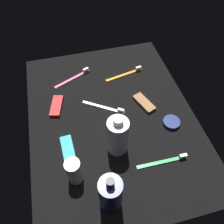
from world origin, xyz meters
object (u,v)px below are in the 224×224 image
object	(u,v)px
toothbrush_green	(165,161)
toothbrush_white	(106,107)
cream_tin_left	(171,122)
deodorant_stick	(74,171)
bodywash_bottle	(118,136)
lotion_bottle	(110,194)
toothbrush_pink	(74,77)
toothbrush_orange	(126,74)
snack_bar_teal	(68,149)
snack_bar_brown	(144,103)
snack_bar_red	(57,106)

from	to	relation	value
toothbrush_green	toothbrush_white	xyz separation A→B (cm)	(-27.71, -14.28, 0.00)
cream_tin_left	deodorant_stick	bearing A→B (deg)	-72.23
bodywash_bottle	cream_tin_left	world-z (taller)	bodywash_bottle
lotion_bottle	toothbrush_pink	distance (cm)	57.32
toothbrush_orange	toothbrush_pink	world-z (taller)	same
lotion_bottle	snack_bar_teal	bearing A→B (deg)	-154.33
cream_tin_left	lotion_bottle	bearing A→B (deg)	-52.51
snack_bar_brown	deodorant_stick	bearing A→B (deg)	-72.83
bodywash_bottle	cream_tin_left	bearing A→B (deg)	102.26
toothbrush_orange	toothbrush_white	world-z (taller)	same
lotion_bottle	toothbrush_white	size ratio (longest dim) A/B	1.16
toothbrush_pink	toothbrush_green	bearing A→B (deg)	26.48
toothbrush_orange	toothbrush_green	world-z (taller)	same
lotion_bottle	toothbrush_green	distance (cm)	24.15
toothbrush_green	snack_bar_brown	bearing A→B (deg)	176.91
deodorant_stick	toothbrush_pink	world-z (taller)	deodorant_stick
toothbrush_orange	bodywash_bottle	bearing A→B (deg)	-21.24
toothbrush_pink	snack_bar_red	distance (cm)	17.74
bodywash_bottle	deodorant_stick	xyz separation A→B (cm)	(7.45, -15.90, -2.63)
lotion_bottle	cream_tin_left	world-z (taller)	lotion_bottle
snack_bar_teal	cream_tin_left	distance (cm)	39.98
deodorant_stick	snack_bar_teal	xyz separation A→B (cm)	(-10.82, -1.21, -4.59)
toothbrush_green	toothbrush_pink	bearing A→B (deg)	-153.52
deodorant_stick	toothbrush_pink	distance (cm)	47.07
toothbrush_white	snack_bar_teal	size ratio (longest dim) A/B	1.51
snack_bar_teal	snack_bar_red	distance (cm)	20.63
snack_bar_red	snack_bar_brown	bearing A→B (deg)	93.62
toothbrush_pink	snack_bar_brown	world-z (taller)	toothbrush_pink
toothbrush_green	cream_tin_left	size ratio (longest dim) A/B	2.78
toothbrush_orange	cream_tin_left	bearing A→B (deg)	16.59
lotion_bottle	toothbrush_white	world-z (taller)	lotion_bottle
toothbrush_orange	snack_bar_teal	distance (cm)	44.50
toothbrush_green	snack_bar_red	bearing A→B (deg)	-134.77
deodorant_stick	snack_bar_brown	xyz separation A→B (cm)	(-24.22, 31.78, -4.59)
toothbrush_pink	deodorant_stick	bearing A→B (deg)	-7.80
toothbrush_green	toothbrush_pink	xyz separation A→B (cm)	(-48.22, -24.02, 0.00)
toothbrush_pink	snack_bar_red	size ratio (longest dim) A/B	1.62
toothbrush_pink	snack_bar_teal	world-z (taller)	toothbrush_pink
toothbrush_orange	snack_bar_brown	world-z (taller)	toothbrush_orange
lotion_bottle	toothbrush_orange	xyz separation A→B (cm)	(-53.27, 20.67, -7.25)
toothbrush_pink	snack_bar_teal	size ratio (longest dim) A/B	1.62
lotion_bottle	snack_bar_red	world-z (taller)	lotion_bottle
toothbrush_orange	toothbrush_white	distance (cm)	21.75
deodorant_stick	cream_tin_left	bearing A→B (deg)	107.77
deodorant_stick	toothbrush_green	world-z (taller)	deodorant_stick
bodywash_bottle	cream_tin_left	xyz separation A→B (cm)	(-4.96, 22.84, -7.18)
cream_tin_left	toothbrush_white	bearing A→B (deg)	-120.73
toothbrush_orange	cream_tin_left	xyz separation A→B (cm)	(30.45, 9.08, 0.18)
deodorant_stick	toothbrush_pink	bearing A→B (deg)	172.20
bodywash_bottle	toothbrush_white	size ratio (longest dim) A/B	1.13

